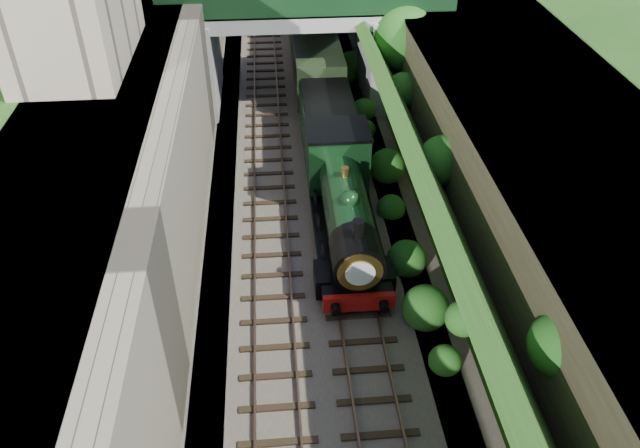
% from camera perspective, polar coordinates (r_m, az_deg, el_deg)
% --- Properties ---
extents(ground, '(160.00, 160.00, 0.00)m').
position_cam_1_polar(ground, '(21.10, 1.85, -17.97)').
color(ground, '#1E4714').
rests_on(ground, ground).
extents(trackbed, '(10.00, 90.00, 0.20)m').
position_cam_1_polar(trackbed, '(36.36, -1.65, 8.79)').
color(trackbed, '#473F38').
rests_on(trackbed, ground).
extents(retaining_wall, '(1.00, 90.00, 7.00)m').
position_cam_1_polar(retaining_wall, '(35.06, -11.00, 13.18)').
color(retaining_wall, '#756B56').
rests_on(retaining_wall, ground).
extents(street_plateau_left, '(6.00, 90.00, 7.00)m').
position_cam_1_polar(street_plateau_left, '(35.61, -16.73, 12.68)').
color(street_plateau_left, '#262628').
rests_on(street_plateau_left, ground).
extents(street_plateau_right, '(8.00, 90.00, 6.25)m').
position_cam_1_polar(street_plateau_right, '(36.74, 13.64, 13.30)').
color(street_plateau_right, '#262628').
rests_on(street_plateau_right, ground).
extents(embankment_slope, '(4.54, 91.38, 6.44)m').
position_cam_1_polar(embankment_slope, '(36.90, 6.11, 13.55)').
color(embankment_slope, '#1E4714').
rests_on(embankment_slope, ground).
extents(track_left, '(2.50, 90.00, 0.20)m').
position_cam_1_polar(track_left, '(36.26, -4.85, 8.84)').
color(track_left, black).
rests_on(track_left, trackbed).
extents(track_right, '(2.50, 90.00, 0.20)m').
position_cam_1_polar(track_right, '(36.37, 0.26, 9.07)').
color(track_right, black).
rests_on(track_right, trackbed).
extents(road_bridge, '(16.00, 6.40, 7.25)m').
position_cam_1_polar(road_bridge, '(38.44, -0.67, 16.91)').
color(road_bridge, gray).
rests_on(road_bridge, ground).
extents(building_near, '(4.00, 8.00, 4.00)m').
position_cam_1_polar(building_near, '(28.40, -21.67, 17.60)').
color(building_near, gray).
rests_on(building_near, street_plateau_left).
extents(tree, '(3.60, 3.80, 6.60)m').
position_cam_1_polar(tree, '(36.32, 7.85, 16.31)').
color(tree, black).
rests_on(tree, ground).
extents(locomotive, '(3.10, 10.22, 3.83)m').
position_cam_1_polar(locomotive, '(26.64, 2.24, 1.69)').
color(locomotive, black).
rests_on(locomotive, trackbed).
extents(tender, '(2.70, 6.00, 3.05)m').
position_cam_1_polar(tender, '(33.02, 0.74, 8.68)').
color(tender, black).
rests_on(tender, trackbed).
extents(coach_front, '(2.90, 18.00, 3.70)m').
position_cam_1_polar(coach_front, '(44.32, -0.86, 16.89)').
color(coach_front, black).
rests_on(coach_front, trackbed).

